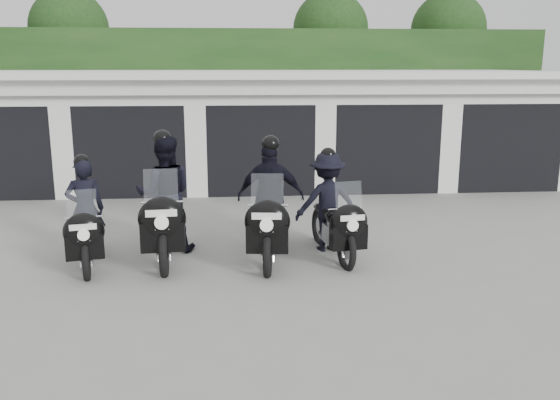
{
  "coord_description": "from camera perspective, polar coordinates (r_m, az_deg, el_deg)",
  "views": [
    {
      "loc": [
        -0.64,
        -8.66,
        3.14
      ],
      "look_at": [
        0.06,
        0.41,
        1.05
      ],
      "focal_mm": 38.0,
      "sensor_mm": 36.0,
      "label": 1
    }
  ],
  "objects": [
    {
      "name": "background_vegetation",
      "position": [
        21.61,
        -1.79,
        11.94
      ],
      "size": [
        20.0,
        3.9,
        5.8
      ],
      "color": "#163714",
      "rests_on": "ground"
    },
    {
      "name": "police_bike_d",
      "position": [
        10.01,
        4.85,
        -0.75
      ],
      "size": [
        1.18,
        2.1,
        1.83
      ],
      "rotation": [
        0.0,
        0.0,
        0.16
      ],
      "color": "black",
      "rests_on": "ground"
    },
    {
      "name": "ground",
      "position": [
        9.24,
        -0.19,
        -6.94
      ],
      "size": [
        80.0,
        80.0,
        0.0
      ],
      "primitive_type": "plane",
      "color": "gray",
      "rests_on": "ground"
    },
    {
      "name": "police_bike_c",
      "position": [
        9.8,
        -0.94,
        -0.45
      ],
      "size": [
        1.18,
        2.37,
        2.06
      ],
      "rotation": [
        0.0,
        0.0,
        -0.11
      ],
      "color": "black",
      "rests_on": "ground"
    },
    {
      "name": "garage_block",
      "position": [
        16.82,
        -2.25,
        7.06
      ],
      "size": [
        16.4,
        6.8,
        2.96
      ],
      "color": "white",
      "rests_on": "ground"
    },
    {
      "name": "police_bike_b",
      "position": [
        10.01,
        -11.05,
        -0.21
      ],
      "size": [
        1.03,
        2.47,
        2.15
      ],
      "rotation": [
        0.0,
        0.0,
        0.08
      ],
      "color": "black",
      "rests_on": "ground"
    },
    {
      "name": "police_bike_a",
      "position": [
        9.91,
        -18.23,
        -1.92
      ],
      "size": [
        0.88,
        2.04,
        1.79
      ],
      "rotation": [
        0.0,
        0.0,
        0.21
      ],
      "color": "black",
      "rests_on": "ground"
    }
  ]
}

